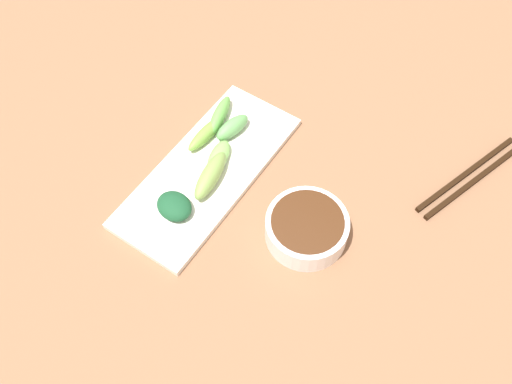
% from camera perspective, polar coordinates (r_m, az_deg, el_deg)
% --- Properties ---
extents(tabletop, '(2.10, 2.10, 0.02)m').
position_cam_1_polar(tabletop, '(0.90, -1.10, -1.16)').
color(tabletop, brown).
rests_on(tabletop, ground).
extents(sauce_bowl, '(0.13, 0.13, 0.04)m').
position_cam_1_polar(sauce_bowl, '(0.85, 5.36, -3.39)').
color(sauce_bowl, white).
rests_on(sauce_bowl, tabletop).
extents(serving_plate, '(0.15, 0.35, 0.01)m').
position_cam_1_polar(serving_plate, '(0.92, -4.92, 2.13)').
color(serving_plate, white).
rests_on(serving_plate, tabletop).
extents(broccoli_stalk_0, '(0.04, 0.07, 0.03)m').
position_cam_1_polar(broccoli_stalk_0, '(0.95, -2.42, 6.61)').
color(broccoli_stalk_0, '#5FA257').
rests_on(broccoli_stalk_0, serving_plate).
extents(broccoli_leafy_1, '(0.07, 0.06, 0.03)m').
position_cam_1_polar(broccoli_leafy_1, '(0.87, -8.34, -1.44)').
color(broccoli_leafy_1, '#184A2B').
rests_on(broccoli_leafy_1, serving_plate).
extents(broccoli_stalk_2, '(0.05, 0.10, 0.03)m').
position_cam_1_polar(broccoli_stalk_2, '(0.89, -4.67, 1.69)').
color(broccoli_stalk_2, '#799F4B').
rests_on(broccoli_stalk_2, serving_plate).
extents(broccoli_stalk_3, '(0.03, 0.09, 0.02)m').
position_cam_1_polar(broccoli_stalk_3, '(0.95, -5.08, 5.99)').
color(broccoli_stalk_3, '#72A43F').
rests_on(broccoli_stalk_3, serving_plate).
extents(broccoli_stalk_4, '(0.04, 0.09, 0.03)m').
position_cam_1_polar(broccoli_stalk_4, '(0.97, -3.73, 7.82)').
color(broccoli_stalk_4, '#62AA4A').
rests_on(broccoli_stalk_4, serving_plate).
extents(broccoli_stalk_5, '(0.05, 0.07, 0.02)m').
position_cam_1_polar(broccoli_stalk_5, '(0.92, -3.84, 3.60)').
color(broccoli_stalk_5, '#78B456').
rests_on(broccoli_stalk_5, serving_plate).
extents(chopsticks, '(0.10, 0.23, 0.01)m').
position_cam_1_polar(chopsticks, '(0.98, 21.04, 1.41)').
color(chopsticks, black).
rests_on(chopsticks, tabletop).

